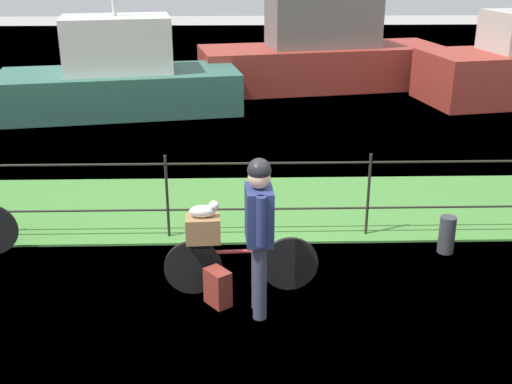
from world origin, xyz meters
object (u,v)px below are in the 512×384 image
object	(u,v)px
moored_boat_near	(120,78)
wooden_crate	(203,229)
terrier_dog	(205,210)
cyclist_person	(259,224)
mooring_bollard	(447,235)
backpack_on_paving	(218,287)
bicycle_main	(240,264)
moored_boat_far	(322,55)

from	to	relation	value
moored_boat_near	wooden_crate	bearing A→B (deg)	-74.40
terrier_dog	cyclist_person	size ratio (longest dim) A/B	0.19
mooring_bollard	cyclist_person	bearing A→B (deg)	-150.57
terrier_dog	mooring_bollard	distance (m)	3.14
moored_boat_near	cyclist_person	bearing A→B (deg)	-71.60
wooden_crate	moored_boat_near	xyz separation A→B (m)	(-2.30, 8.22, 0.00)
terrier_dog	wooden_crate	bearing A→B (deg)	-176.95
backpack_on_paving	bicycle_main	bearing A→B (deg)	-78.87
cyclist_person	moored_boat_near	distance (m)	9.11
wooden_crate	terrier_dog	xyz separation A→B (m)	(0.02, 0.00, 0.22)
mooring_bollard	moored_boat_far	size ratio (longest dim) A/B	0.07
bicycle_main	terrier_dog	distance (m)	0.74
mooring_bollard	backpack_on_paving	bearing A→B (deg)	-157.50
cyclist_person	backpack_on_paving	bearing A→B (deg)	157.70
terrier_dog	moored_boat_far	xyz separation A→B (m)	(2.56, 10.74, -0.11)
bicycle_main	terrier_dog	bearing A→B (deg)	-176.95
terrier_dog	moored_boat_far	bearing A→B (deg)	76.62
mooring_bollard	moored_boat_near	world-z (taller)	moored_boat_near
moored_boat_near	moored_boat_far	size ratio (longest dim) A/B	0.85
moored_boat_near	mooring_bollard	bearing A→B (deg)	-54.43
moored_boat_near	moored_boat_far	xyz separation A→B (m)	(4.88, 2.52, 0.11)
backpack_on_paving	moored_boat_near	size ratio (longest dim) A/B	0.07
cyclist_person	mooring_bollard	bearing A→B (deg)	29.43
terrier_dog	moored_boat_near	size ratio (longest dim) A/B	0.06
bicycle_main	cyclist_person	world-z (taller)	cyclist_person
backpack_on_paving	moored_boat_near	xyz separation A→B (m)	(-2.45, 8.47, 0.57)
backpack_on_paving	mooring_bollard	xyz separation A→B (m)	(2.79, 1.15, 0.04)
cyclist_person	backpack_on_paving	size ratio (longest dim) A/B	4.21
terrier_dog	cyclist_person	xyz separation A→B (m)	(0.55, -0.42, 0.02)
bicycle_main	moored_boat_far	world-z (taller)	moored_boat_far
wooden_crate	cyclist_person	world-z (taller)	cyclist_person
terrier_dog	backpack_on_paving	xyz separation A→B (m)	(0.13, -0.25, -0.78)
cyclist_person	terrier_dog	bearing A→B (deg)	142.77
bicycle_main	moored_boat_near	bearing A→B (deg)	108.10
moored_boat_near	bicycle_main	bearing A→B (deg)	-71.90
cyclist_person	wooden_crate	bearing A→B (deg)	144.06
terrier_dog	cyclist_person	distance (m)	0.70
bicycle_main	backpack_on_paving	xyz separation A→B (m)	(-0.23, -0.26, -0.13)
mooring_bollard	moored_boat_far	distance (m)	9.86
backpack_on_paving	moored_boat_near	bearing A→B (deg)	-21.24
cyclist_person	mooring_bollard	xyz separation A→B (m)	(2.36, 1.33, -0.77)
bicycle_main	terrier_dog	world-z (taller)	terrier_dog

